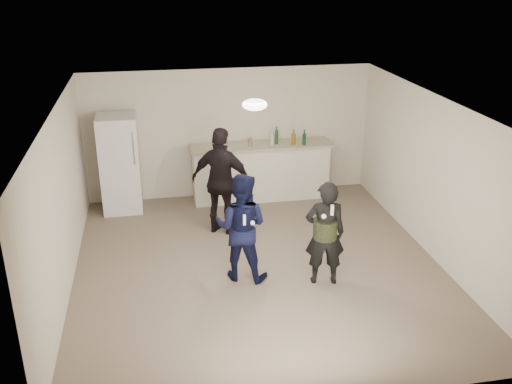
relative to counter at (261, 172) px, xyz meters
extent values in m
plane|color=#6B5B4C|center=(-0.56, -2.67, -0.53)|extent=(6.00, 6.00, 0.00)
plane|color=silver|center=(-0.56, -2.67, 1.98)|extent=(6.00, 6.00, 0.00)
plane|color=beige|center=(-0.56, 0.33, 0.72)|extent=(6.00, 0.00, 6.00)
plane|color=beige|center=(-0.56, -5.67, 0.72)|extent=(6.00, 0.00, 6.00)
plane|color=beige|center=(-3.31, -2.67, 0.72)|extent=(0.00, 6.00, 6.00)
plane|color=beige|center=(2.19, -2.67, 0.72)|extent=(0.00, 6.00, 6.00)
cube|color=silver|center=(0.00, 0.00, 0.00)|extent=(2.60, 0.56, 1.05)
cube|color=#B9B290|center=(0.00, 0.00, 0.55)|extent=(2.68, 0.64, 0.04)
cube|color=silver|center=(-2.64, -0.07, 0.38)|extent=(0.70, 0.70, 1.80)
cylinder|color=#B9B9BD|center=(-2.36, -0.44, 0.78)|extent=(0.02, 0.02, 0.60)
ellipsoid|color=white|center=(-0.56, -2.37, 1.93)|extent=(0.36, 0.36, 0.16)
cylinder|color=#ACACB0|center=(-0.22, -0.06, 0.65)|extent=(0.08, 0.08, 0.17)
imported|color=#101645|center=(-0.85, -2.91, 0.28)|extent=(0.97, 0.88, 1.62)
imported|color=black|center=(0.28, -3.27, 0.25)|extent=(0.62, 0.46, 1.56)
cylinder|color=#2E3B1B|center=(0.28, -3.27, 0.32)|extent=(0.34, 0.34, 0.28)
imported|color=black|center=(-0.93, -1.37, 0.40)|extent=(1.16, 0.92, 1.85)
cube|color=white|center=(-0.85, -3.19, 0.53)|extent=(0.04, 0.04, 0.15)
sphere|color=white|center=(-0.73, -3.16, 0.45)|extent=(0.07, 0.07, 0.07)
cube|color=silver|center=(0.28, -3.52, 0.72)|extent=(0.04, 0.04, 0.15)
sphere|color=white|center=(0.18, -3.49, 0.62)|extent=(0.07, 0.07, 0.07)
cylinder|color=silver|center=(0.21, -0.03, 0.66)|extent=(0.07, 0.07, 0.20)
cylinder|color=#113D20|center=(0.81, -0.16, 0.67)|extent=(0.07, 0.07, 0.22)
cylinder|color=brown|center=(0.62, -0.09, 0.67)|extent=(0.08, 0.08, 0.21)
cylinder|color=#134321|center=(0.30, -0.01, 0.70)|extent=(0.06, 0.06, 0.26)
camera|label=1|loc=(-2.00, -10.19, 3.84)|focal=40.00mm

